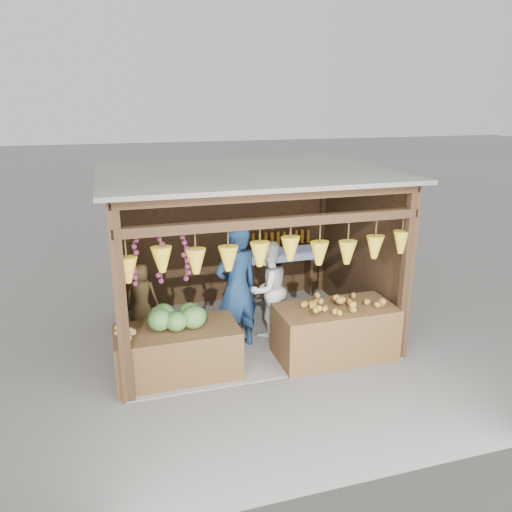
{
  "coord_description": "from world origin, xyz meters",
  "views": [
    {
      "loc": [
        -2.0,
        -7.18,
        3.65
      ],
      "look_at": [
        0.14,
        -0.1,
        1.34
      ],
      "focal_mm": 35.0,
      "sensor_mm": 36.0,
      "label": 1
    }
  ],
  "objects_px": {
    "counter_right": "(335,332)",
    "woman_standing": "(268,289)",
    "vendor_seated": "(141,295)",
    "man_standing": "(237,288)",
    "counter_left": "(178,352)"
  },
  "relations": [
    {
      "from": "counter_right",
      "to": "woman_standing",
      "type": "xyz_separation_m",
      "value": [
        -0.71,
        1.01,
        0.38
      ]
    },
    {
      "from": "woman_standing",
      "to": "vendor_seated",
      "type": "bearing_deg",
      "value": -31.87
    },
    {
      "from": "man_standing",
      "to": "vendor_seated",
      "type": "xyz_separation_m",
      "value": [
        -1.37,
        0.55,
        -0.17
      ]
    },
    {
      "from": "counter_left",
      "to": "woman_standing",
      "type": "xyz_separation_m",
      "value": [
        1.59,
        0.87,
        0.43
      ]
    },
    {
      "from": "counter_left",
      "to": "counter_right",
      "type": "height_order",
      "value": "counter_right"
    },
    {
      "from": "woman_standing",
      "to": "vendor_seated",
      "type": "xyz_separation_m",
      "value": [
        -1.96,
        0.24,
        0.03
      ]
    },
    {
      "from": "counter_left",
      "to": "man_standing",
      "type": "bearing_deg",
      "value": 29.26
    },
    {
      "from": "counter_left",
      "to": "man_standing",
      "type": "distance_m",
      "value": 1.3
    },
    {
      "from": "counter_right",
      "to": "vendor_seated",
      "type": "distance_m",
      "value": 2.98
    },
    {
      "from": "counter_right",
      "to": "man_standing",
      "type": "height_order",
      "value": "man_standing"
    },
    {
      "from": "counter_left",
      "to": "woman_standing",
      "type": "distance_m",
      "value": 1.86
    },
    {
      "from": "man_standing",
      "to": "woman_standing",
      "type": "bearing_deg",
      "value": -170.56
    },
    {
      "from": "counter_left",
      "to": "woman_standing",
      "type": "bearing_deg",
      "value": 28.73
    },
    {
      "from": "counter_right",
      "to": "man_standing",
      "type": "bearing_deg",
      "value": 151.77
    },
    {
      "from": "man_standing",
      "to": "woman_standing",
      "type": "xyz_separation_m",
      "value": [
        0.59,
        0.31,
        -0.2
      ]
    }
  ]
}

